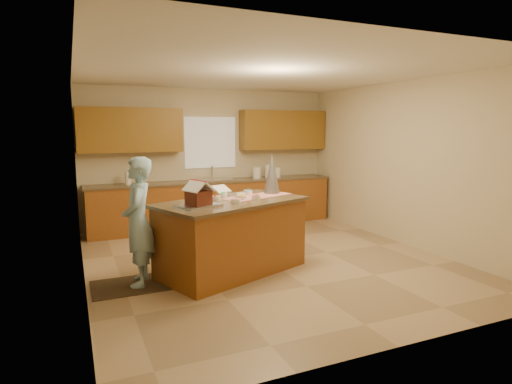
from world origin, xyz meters
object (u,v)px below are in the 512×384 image
gingerbread_house (198,195)px  boy (138,222)px  island_base (232,238)px  tinsel_tree (272,174)px

gingerbread_house → boy: bearing=159.9°
island_base → gingerbread_house: size_ratio=5.01×
gingerbread_house → island_base: bearing=26.2°
gingerbread_house → tinsel_tree: bearing=25.3°
island_base → boy: 1.26m
boy → island_base: bearing=103.8°
tinsel_tree → gingerbread_house: size_ratio=1.53×
tinsel_tree → gingerbread_house: tinsel_tree is taller
island_base → gingerbread_house: 0.88m
island_base → boy: (-1.22, -0.01, 0.33)m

